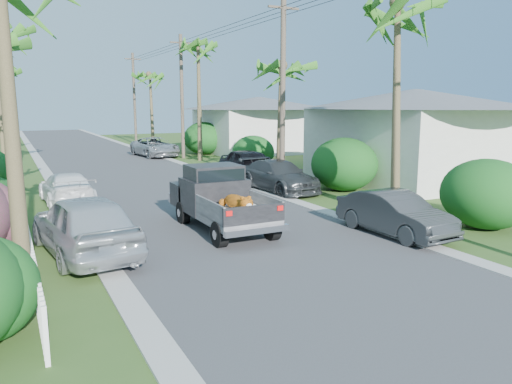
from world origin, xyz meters
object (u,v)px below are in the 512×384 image
pickup_truck (217,197)px  palm_r_a (401,5)px  parked_car_ln (84,225)px  house_right_far (259,127)px  palm_r_b (281,66)px  palm_r_d (150,75)px  parked_car_lf (67,189)px  parked_car_rm (279,176)px  palm_r_c (198,44)px  house_right_near (413,139)px  utility_pole_b (283,92)px  parked_car_rd (155,147)px  palm_l_c (2,28)px  parked_car_rf (250,166)px  parked_car_rn (395,214)px  utility_pole_c (182,96)px  utility_pole_d (134,98)px

pickup_truck → palm_r_a: size_ratio=0.59×
parked_car_ln → house_right_far: (17.60, 24.21, 1.27)m
palm_r_b → palm_r_d: size_ratio=0.90×
parked_car_lf → parked_car_rm: bearing=169.8°
palm_r_b → palm_r_c: palm_r_c is taller
house_right_near → utility_pole_b: (-7.40, 1.00, 2.38)m
palm_r_c → house_right_near: palm_r_c is taller
parked_car_rd → palm_l_c: 14.70m
parked_car_rm → house_right_near: house_right_near is taller
parked_car_lf → palm_r_c: 17.96m
parked_car_rm → house_right_near: size_ratio=0.54×
parked_car_lf → house_right_far: 23.95m
palm_r_a → house_right_far: (6.70, 24.00, -5.30)m
palm_r_d → house_right_far: (6.50, -10.00, -4.62)m
parked_car_rm → parked_car_rf: 3.08m
palm_r_d → parked_car_ln: bearing=-108.0°
palm_l_c → parked_car_rn: bearing=-60.6°
parked_car_rm → palm_r_d: palm_r_d is taller
parked_car_rn → house_right_near: (8.67, 8.32, 1.55)m
parked_car_lf → palm_l_c: size_ratio=0.48×
parked_car_rf → utility_pole_b: bearing=-73.6°
parked_car_rn → parked_car_ln: 9.18m
parked_car_ln → utility_pole_c: size_ratio=0.55×
parked_car_rd → palm_r_b: bearing=-87.2°
parked_car_lf → palm_r_a: bearing=142.1°
palm_r_d → house_right_near: size_ratio=0.89×
pickup_truck → utility_pole_b: size_ratio=0.57×
parked_car_rd → palm_r_b: 16.13m
pickup_truck → parked_car_lf: size_ratio=1.16×
palm_r_d → parked_car_rd: bearing=-104.1°
pickup_truck → parked_car_rd: bearing=79.6°
parked_car_rn → pickup_truck: bearing=140.8°
parked_car_rf → utility_pole_d: 27.96m
house_right_far → parked_car_lf: bearing=-136.2°
palm_r_b → palm_r_d: (-0.10, 25.00, 0.79)m
pickup_truck → house_right_far: size_ratio=0.57×
house_right_far → pickup_truck: bearing=-120.0°
palm_l_c → house_right_far: (19.00, 8.00, -5.79)m
pickup_truck → parked_car_rn: pickup_truck is taller
parked_car_rd → parked_car_ln: (-8.60, -24.25, 0.12)m
parked_car_ln → pickup_truck: bearing=-170.9°
utility_pole_b → utility_pole_c: same height
parked_car_rm → palm_l_c: (-11.00, 9.78, 7.21)m
parked_car_rf → utility_pole_d: (0.60, 27.70, 3.75)m
parked_car_rm → palm_r_c: (1.20, 13.78, 7.40)m
parked_car_rf → parked_car_rd: size_ratio=0.95×
parked_car_rf → palm_r_d: (1.50, 24.70, 5.89)m
parked_car_rf → palm_r_c: palm_r_c is taller
parked_car_rn → parked_car_rm: size_ratio=0.84×
parked_car_rf → palm_r_a: bearing=-80.2°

